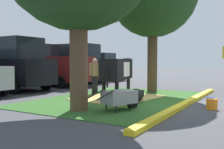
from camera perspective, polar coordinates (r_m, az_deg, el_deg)
ground_plane at (r=8.88m, az=9.82°, el=-6.31°), size 80.00×80.00×0.00m
grass_island at (r=9.96m, az=1.36°, el=-5.21°), size 7.30×4.85×0.02m
curb_yellow at (r=9.01m, az=15.93°, el=-5.86°), size 8.50×0.24×0.12m
hay_bedding at (r=10.11m, az=1.47°, el=-5.00°), size 3.52×2.85×0.04m
cow_holstein at (r=10.41m, az=1.26°, el=1.08°), size 3.08×1.20×1.54m
calf_lying at (r=9.02m, az=5.02°, el=-4.61°), size 1.32×0.60×0.48m
person_handler at (r=11.33m, az=-3.75°, el=-0.15°), size 0.50×0.34×1.53m
wheelbarrow at (r=7.53m, az=1.73°, el=-4.96°), size 1.59×1.02×0.63m
bucket_orange at (r=8.32m, az=20.76°, el=-5.95°), size 0.34×0.34×0.31m
bucket_blue at (r=8.88m, az=20.50°, el=-5.51°), size 0.27×0.27×0.27m
suv_black at (r=13.79m, az=-21.30°, el=2.10°), size 2.21×4.64×2.52m
pickup_truck_maroon at (r=15.84m, az=-13.49°, el=1.74°), size 2.32×5.45×2.42m
suv_dark_grey at (r=17.70m, az=-8.25°, el=2.40°), size 2.21×4.64×2.52m
sedan_red at (r=20.00m, az=-3.00°, el=1.67°), size 2.10×4.44×2.02m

